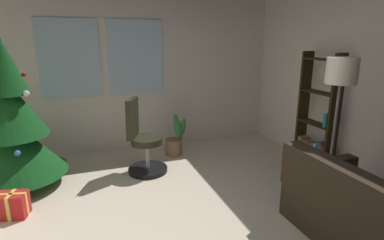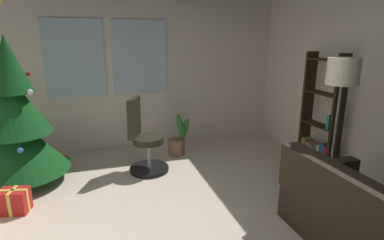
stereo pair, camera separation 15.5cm
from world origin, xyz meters
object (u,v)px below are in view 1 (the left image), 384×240
object	(u,v)px
holiday_tree	(13,127)
gift_box_red	(12,205)
potted_plant	(176,140)
floor_lamp	(340,84)
gift_box_green	(53,167)
office_chair	(143,144)
bookshelf	(317,121)

from	to	relation	value
holiday_tree	gift_box_red	xyz separation A→B (m)	(0.04, -0.77, -0.66)
holiday_tree	potted_plant	distance (m)	2.33
gift_box_red	floor_lamp	distance (m)	3.76
holiday_tree	gift_box_green	xyz separation A→B (m)	(0.36, 0.31, -0.71)
gift_box_green	gift_box_red	bearing A→B (deg)	-106.22
office_chair	floor_lamp	bearing A→B (deg)	-39.18
gift_box_red	bookshelf	bearing A→B (deg)	-1.48
bookshelf	office_chair	bearing A→B (deg)	161.99
bookshelf	floor_lamp	bearing A→B (deg)	-120.90
floor_lamp	potted_plant	xyz separation A→B (m)	(-1.25, 2.04, -1.15)
bookshelf	gift_box_red	bearing A→B (deg)	178.52
floor_lamp	office_chair	bearing A→B (deg)	140.82
floor_lamp	gift_box_red	bearing A→B (deg)	165.72
bookshelf	potted_plant	bearing A→B (deg)	143.35
gift_box_red	bookshelf	distance (m)	3.94
holiday_tree	gift_box_red	distance (m)	1.02
bookshelf	potted_plant	world-z (taller)	bookshelf
gift_box_green	potted_plant	xyz separation A→B (m)	(1.87, 0.09, 0.17)
gift_box_green	bookshelf	size ratio (longest dim) A/B	0.22
gift_box_red	floor_lamp	bearing A→B (deg)	-14.28
office_chair	bookshelf	xyz separation A→B (m)	(2.34, -0.76, 0.32)
holiday_tree	gift_box_green	bearing A→B (deg)	41.13
gift_box_green	holiday_tree	bearing A→B (deg)	-138.87
holiday_tree	bookshelf	size ratio (longest dim) A/B	1.40
gift_box_green	bookshelf	bearing A→B (deg)	-18.33
holiday_tree	gift_box_green	distance (m)	0.86
gift_box_red	bookshelf	size ratio (longest dim) A/B	0.20
gift_box_green	office_chair	distance (m)	1.34
potted_plant	gift_box_red	bearing A→B (deg)	-151.77
holiday_tree	office_chair	bearing A→B (deg)	-3.87
gift_box_red	office_chair	distance (m)	1.71
holiday_tree	gift_box_red	size ratio (longest dim) A/B	7.03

